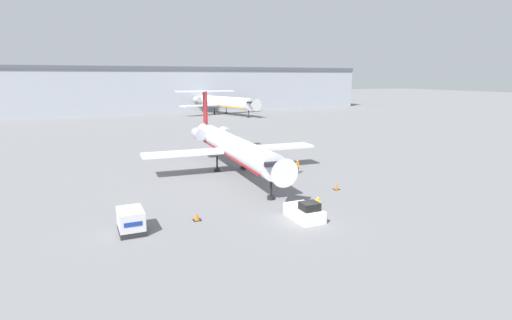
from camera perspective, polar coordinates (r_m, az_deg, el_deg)
ground_plane at (r=36.15m, az=7.08°, el=-8.82°), size 600.00×600.00×0.00m
terminal_building at (r=149.94m, az=-17.58°, el=9.56°), size 180.00×16.80×16.05m
airplane_main at (r=53.66m, az=-3.46°, el=2.11°), size 23.73×32.34×10.41m
pushback_tug at (r=36.70m, az=6.94°, el=-7.38°), size 2.22×4.04×1.82m
luggage_cart at (r=34.93m, az=-17.44°, el=-8.31°), size 2.02×2.98×1.99m
worker_near_tug at (r=37.90m, az=8.82°, el=-6.44°), size 0.40×0.24×1.72m
worker_by_wing at (r=53.32m, az=5.94°, el=-0.92°), size 0.40×0.25×1.82m
traffic_cone_left at (r=36.64m, az=-8.43°, el=-8.02°), size 0.71×0.71×0.70m
traffic_cone_right at (r=46.62m, az=11.42°, el=-3.73°), size 0.65×0.65×0.77m
airplane_parked_far_left at (r=136.91m, az=-4.86°, el=8.25°), size 29.94×36.14×11.15m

